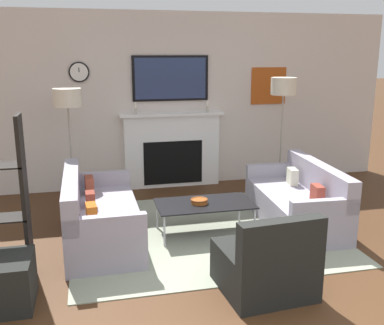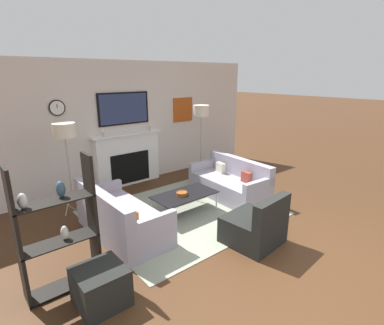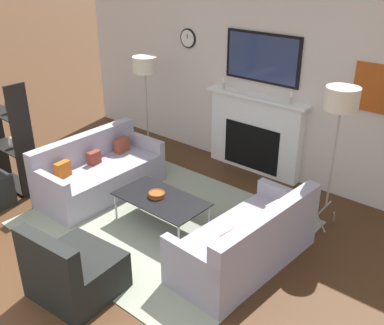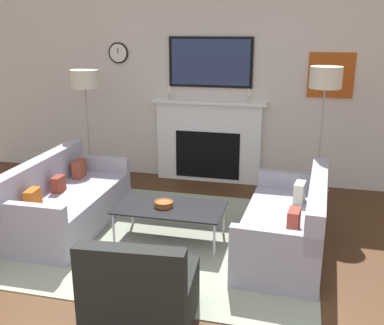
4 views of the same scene
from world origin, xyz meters
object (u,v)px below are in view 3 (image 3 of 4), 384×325
at_px(armchair, 73,272).
at_px(floor_lamp_left, 145,67).
at_px(decorative_bowl, 157,194).
at_px(floor_lamp_right, 342,101).
at_px(couch_right, 247,243).
at_px(shelf_unit, 8,136).
at_px(couch_left, 99,174).
at_px(coffee_table, 161,200).

distance_m(armchair, floor_lamp_left, 3.43).
relative_size(decorative_bowl, floor_lamp_right, 0.12).
distance_m(floor_lamp_left, floor_lamp_right, 3.04).
bearing_deg(couch_right, floor_lamp_right, 76.49).
height_order(armchair, floor_lamp_right, floor_lamp_right).
height_order(couch_right, armchair, armchair).
height_order(floor_lamp_right, shelf_unit, floor_lamp_right).
distance_m(armchair, shelf_unit, 2.66).
relative_size(couch_left, coffee_table, 1.53).
bearing_deg(decorative_bowl, armchair, -79.61).
bearing_deg(floor_lamp_right, decorative_bowl, -140.75).
bearing_deg(floor_lamp_left, couch_right, -24.36).
distance_m(couch_left, floor_lamp_left, 1.75).
bearing_deg(floor_lamp_right, armchair, -115.96).
bearing_deg(shelf_unit, couch_right, 10.61).
bearing_deg(couch_left, coffee_table, -2.28).
relative_size(couch_right, armchair, 2.11).
height_order(armchair, decorative_bowl, armchair).
bearing_deg(floor_lamp_left, shelf_unit, -111.84).
xyz_separation_m(couch_left, shelf_unit, (-1.06, -0.66, 0.48)).
bearing_deg(floor_lamp_left, couch_left, -76.45).
height_order(couch_right, floor_lamp_left, floor_lamp_left).
relative_size(floor_lamp_left, floor_lamp_right, 0.94).
height_order(coffee_table, floor_lamp_right, floor_lamp_right).
distance_m(coffee_table, floor_lamp_left, 2.29).
distance_m(couch_left, floor_lamp_right, 3.28).
bearing_deg(decorative_bowl, floor_lamp_left, 138.59).
bearing_deg(shelf_unit, couch_left, 31.86).
bearing_deg(coffee_table, shelf_unit, -165.09).
bearing_deg(decorative_bowl, couch_left, 177.52).
distance_m(couch_left, couch_right, 2.44).
height_order(decorative_bowl, floor_lamp_left, floor_lamp_left).
distance_m(couch_right, armchair, 1.78).
bearing_deg(couch_left, floor_lamp_right, 24.32).
bearing_deg(shelf_unit, floor_lamp_left, 68.16).
bearing_deg(floor_lamp_right, shelf_unit, -153.47).
bearing_deg(decorative_bowl, couch_right, 2.16).
height_order(coffee_table, shelf_unit, shelf_unit).
distance_m(couch_right, floor_lamp_left, 3.24).
distance_m(armchair, floor_lamp_right, 3.29).
bearing_deg(armchair, shelf_unit, 161.91).
bearing_deg(armchair, floor_lamp_right, 64.04).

